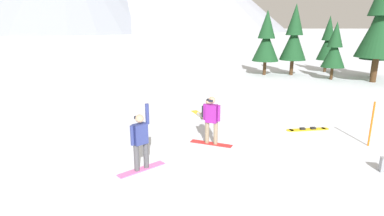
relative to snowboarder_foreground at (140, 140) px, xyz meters
The scene contains 12 objects.
ground_plane 2.58m from the snowboarder_foreground, 17.85° to the right, with size 800.00×800.00×0.00m, color silver.
snowboarder_foreground is the anchor object (origin of this frame).
snowboarder_midground 3.00m from the snowboarder_foreground, 44.57° to the left, with size 1.54×0.80×1.75m.
snowboarder_background 5.58m from the snowboarder_foreground, 68.53° to the left, with size 1.10×1.77×1.00m.
loose_snowboard_far_spare 7.28m from the snowboarder_foreground, 31.35° to the left, with size 1.86×0.60×0.09m.
trail_marker_pole 8.01m from the snowboarder_foreground, 14.97° to the left, with size 0.06×0.06×1.62m, color orange.
pine_tree_young 21.35m from the snowboarder_foreground, 45.28° to the left, with size 3.09×3.09×8.45m.
pine_tree_short 20.11m from the snowboarder_foreground, 52.86° to the left, with size 1.75×1.75×4.44m.
pine_tree_tall 20.73m from the snowboarder_foreground, 62.21° to the left, with size 2.20×2.20×5.90m.
pine_tree_broad 24.17m from the snowboarder_foreground, 56.72° to the left, with size 1.71×1.71×5.00m.
pine_tree_slender 23.97m from the snowboarder_foreground, 47.37° to the left, with size 2.31×2.31×6.50m.
pine_tree_twin 19.81m from the snowboarder_foreground, 68.21° to the left, with size 2.23×2.23×5.42m.
Camera 1 is at (-0.59, -7.57, 4.15)m, focal length 28.74 mm.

